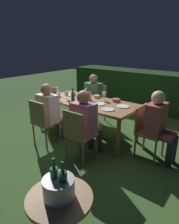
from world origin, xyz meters
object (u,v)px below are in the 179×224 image
at_px(chair_side_left_b, 78,133).
at_px(lantern_centerpiece, 87,93).
at_px(bowl_salad, 85,95).
at_px(bowl_dip, 97,96).
at_px(green_bottle_on_table, 73,98).
at_px(wine_glass_d, 58,95).
at_px(person_in_cream, 51,110).
at_px(chair_head_near, 50,103).
at_px(plate_d, 108,109).
at_px(chair_side_right_a, 97,101).
at_px(chair_side_left_a, 43,121).
at_px(plate_b, 71,95).
at_px(ice_bucket, 59,186).
at_px(wine_glass_a, 104,95).
at_px(wine_glass_e, 67,94).
at_px(chair_head_far, 147,129).
at_px(wine_glass_c, 57,90).
at_px(person_in_green, 92,97).
at_px(dining_table, 90,104).
at_px(plate_c, 99,104).
at_px(bowl_bread, 116,100).
at_px(person_in_pink, 86,121).
at_px(plate_a, 123,106).
at_px(side_table, 61,216).
at_px(person_in_rust, 159,123).
at_px(bowl_olives, 56,97).
at_px(wine_glass_b, 73,94).

bearing_deg(chair_side_left_b, lantern_centerpiece, 120.60).
relative_size(bowl_salad, bowl_dip, 1.12).
distance_m(green_bottle_on_table, wine_glass_d, 0.37).
xyz_separation_m(chair_side_left_b, green_bottle_on_table, (-0.57, 0.51, 0.37)).
bearing_deg(person_in_cream, bowl_salad, 82.58).
xyz_separation_m(chair_head_near, wine_glass_d, (0.70, -0.35, 0.38)).
bearing_deg(plate_d, chair_side_right_a, 134.09).
height_order(chair_head_near, chair_side_left_a, same).
relative_size(plate_b, ice_bucket, 0.64).
relative_size(person_in_cream, wine_glass_a, 6.80).
bearing_deg(wine_glass_a, wine_glass_e, -147.02).
bearing_deg(chair_head_far, ice_bucket, -86.67).
distance_m(wine_glass_a, wine_glass_c, 1.06).
bearing_deg(green_bottle_on_table, person_in_green, 106.86).
relative_size(dining_table, person_in_green, 1.66).
height_order(person_in_green, plate_c, person_in_green).
xyz_separation_m(bowl_bread, bowl_salad, (-0.73, -0.07, -0.01)).
height_order(person_in_pink, ice_bucket, person_in_pink).
distance_m(dining_table, plate_a, 0.70).
bearing_deg(person_in_cream, ice_bucket, -39.25).
bearing_deg(wine_glass_e, plate_b, 120.00).
bearing_deg(side_table, bowl_bread, 110.93).
bearing_deg(person_in_rust, bowl_dip, 168.26).
bearing_deg(bowl_olives, wine_glass_a, 29.54).
xyz_separation_m(person_in_rust, wine_glass_d, (-1.91, -0.35, 0.23)).
bearing_deg(bowl_olives, person_in_cream, -55.48).
relative_size(wine_glass_e, bowl_olives, 1.20).
bearing_deg(wine_glass_c, bowl_bread, 16.90).
xyz_separation_m(wine_glass_e, plate_b, (-0.17, 0.30, -0.11)).
bearing_deg(dining_table, bowl_dip, 98.15).
relative_size(person_in_pink, person_in_rust, 1.00).
xyz_separation_m(chair_head_near, green_bottle_on_table, (1.06, -0.32, 0.37)).
relative_size(dining_table, person_in_pink, 1.66).
relative_size(chair_side_right_a, plate_b, 3.94).
distance_m(chair_side_left_a, plate_c, 1.08).
bearing_deg(lantern_centerpiece, bowl_olives, -153.85).
bearing_deg(bowl_bread, chair_head_near, -169.05).
height_order(person_in_green, lantern_centerpiece, person_in_green).
height_order(plate_a, plate_b, same).
height_order(wine_glass_c, plate_b, wine_glass_c).
relative_size(person_in_green, person_in_rust, 1.00).
xyz_separation_m(chair_head_far, plate_a, (-0.51, 0.09, 0.27)).
relative_size(chair_side_left_b, wine_glass_e, 5.15).
distance_m(person_in_rust, wine_glass_b, 1.74).
relative_size(person_in_pink, wine_glass_b, 6.80).
relative_size(plate_d, side_table, 0.34).
relative_size(wine_glass_e, bowl_salad, 1.22).
bearing_deg(bowl_bread, green_bottle_on_table, -131.58).
bearing_deg(bowl_salad, side_table, -54.62).
bearing_deg(side_table, chair_side_left_a, 144.79).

